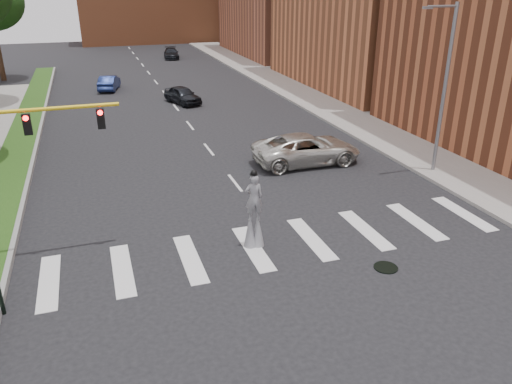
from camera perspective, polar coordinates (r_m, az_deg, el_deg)
name	(u,v)px	position (r m, az deg, el deg)	size (l,w,h in m)	color
ground_plane	(292,255)	(19.85, 4.11, -7.21)	(160.00, 160.00, 0.00)	black
grass_median	(22,138)	(37.41, -25.16, 5.59)	(2.00, 60.00, 0.25)	#1F4213
median_curb	(39,137)	(37.28, -23.57, 5.83)	(0.20, 60.00, 0.28)	gray
sidewalk_right	(315,99)	(46.16, 6.78, 10.56)	(5.00, 90.00, 0.18)	gray
manhole	(386,267)	(19.60, 14.61, -8.35)	(0.90, 0.90, 0.04)	black
streetlight	(444,85)	(28.48, 20.66, 11.34)	(2.05, 0.20, 9.00)	slate
traffic_signal	(9,158)	(19.89, -26.37, 3.54)	(5.30, 0.23, 6.20)	black
stilt_performer	(254,215)	(19.82, -0.25, -2.66)	(0.84, 0.55, 3.30)	black
suv_crossing	(307,149)	(29.41, 5.82, 4.92)	(2.92, 6.32, 1.76)	silver
car_near	(183,95)	(44.67, -8.39, 10.90)	(1.74, 4.32, 1.47)	black
car_mid	(109,83)	(51.93, -16.44, 11.90)	(1.51, 4.32, 1.42)	navy
car_far	(171,53)	(71.85, -9.66, 15.36)	(1.92, 4.72, 1.37)	black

